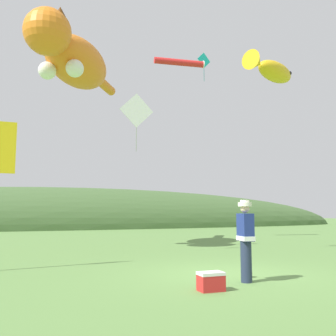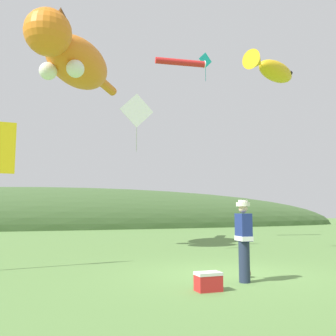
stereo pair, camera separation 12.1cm
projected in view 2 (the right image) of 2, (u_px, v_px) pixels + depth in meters
ground_plane at (228, 275)px, 9.01m from camera, size 120.00×120.00×0.00m
distant_hill_ridge at (74, 228)px, 35.16m from camera, size 61.53×10.63×7.54m
festival_attendant at (244, 238)px, 8.16m from camera, size 0.31×0.45×1.77m
kite_spool at (246, 273)px, 8.67m from camera, size 0.12×0.21×0.21m
picnic_cooler at (208, 281)px, 7.21m from camera, size 0.50×0.34×0.36m
kite_giant_cat at (73, 59)px, 16.26m from camera, size 4.95×6.83×2.38m
kite_fish_windsock at (272, 69)px, 15.46m from camera, size 3.08×1.94×0.93m
kite_tube_streamer at (181, 62)px, 21.05m from camera, size 2.91×0.84×0.44m
kite_diamond_teal at (205, 60)px, 24.46m from camera, size 1.04×0.23×1.96m
kite_diamond_white at (137, 111)px, 14.03m from camera, size 1.32×0.03×2.21m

